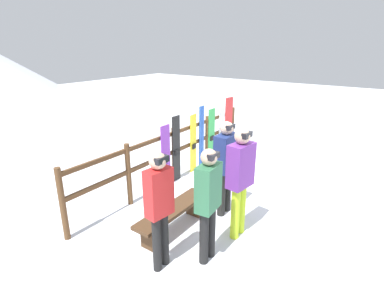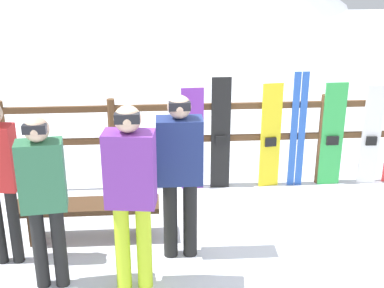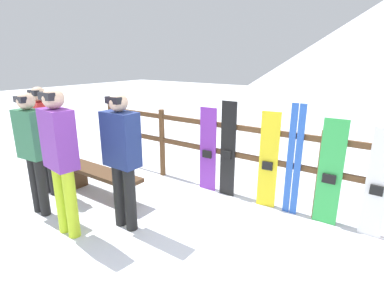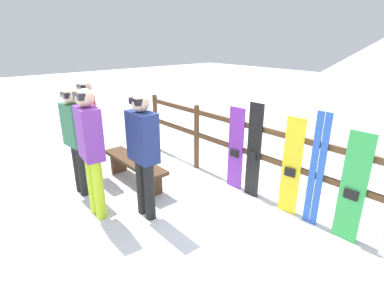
{
  "view_description": "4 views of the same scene",
  "coord_description": "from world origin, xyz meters",
  "px_view_note": "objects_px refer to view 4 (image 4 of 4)",
  "views": [
    {
      "loc": [
        -4.95,
        -2.41,
        3.0
      ],
      "look_at": [
        -0.33,
        0.9,
        1.1
      ],
      "focal_mm": 28.0,
      "sensor_mm": 36.0,
      "label": 1
    },
    {
      "loc": [
        -0.82,
        -4.9,
        3.15
      ],
      "look_at": [
        -0.4,
        1.0,
        0.86
      ],
      "focal_mm": 50.0,
      "sensor_mm": 36.0,
      "label": 2
    },
    {
      "loc": [
        2.13,
        -2.38,
        2.14
      ],
      "look_at": [
        -0.27,
        1.01,
        0.94
      ],
      "focal_mm": 28.0,
      "sensor_mm": 36.0,
      "label": 3
    },
    {
      "loc": [
        2.67,
        -1.97,
        2.43
      ],
      "look_at": [
        -0.45,
        0.72,
        0.96
      ],
      "focal_mm": 28.0,
      "sensor_mm": 36.0,
      "label": 4
    }
  ],
  "objects_px": {
    "person_plaid_green": "(75,135)",
    "person_red": "(89,121)",
    "snowboard_green": "(353,189)",
    "person_navy": "(143,149)",
    "snowboard_yellow": "(291,167)",
    "ski_pair_blue": "(317,171)",
    "snowboard_black_stripe": "(254,152)",
    "bench": "(134,165)",
    "person_purple": "(91,145)",
    "snowboard_purple": "(236,149)"
  },
  "relations": [
    {
      "from": "person_purple",
      "to": "snowboard_green",
      "type": "bearing_deg",
      "value": 39.67
    },
    {
      "from": "person_plaid_green",
      "to": "person_red",
      "type": "height_order",
      "value": "person_red"
    },
    {
      "from": "person_purple",
      "to": "person_navy",
      "type": "distance_m",
      "value": 0.7
    },
    {
      "from": "person_purple",
      "to": "snowboard_yellow",
      "type": "bearing_deg",
      "value": 50.78
    },
    {
      "from": "snowboard_purple",
      "to": "ski_pair_blue",
      "type": "xyz_separation_m",
      "value": [
        1.39,
        0.0,
        0.1
      ]
    },
    {
      "from": "snowboard_black_stripe",
      "to": "snowboard_green",
      "type": "xyz_separation_m",
      "value": [
        1.49,
        -0.0,
        -0.05
      ]
    },
    {
      "from": "person_red",
      "to": "bench",
      "type": "bearing_deg",
      "value": 27.76
    },
    {
      "from": "bench",
      "to": "ski_pair_blue",
      "type": "height_order",
      "value": "ski_pair_blue"
    },
    {
      "from": "snowboard_black_stripe",
      "to": "person_red",
      "type": "bearing_deg",
      "value": -145.95
    },
    {
      "from": "person_plaid_green",
      "to": "snowboard_yellow",
      "type": "distance_m",
      "value": 3.27
    },
    {
      "from": "snowboard_yellow",
      "to": "snowboard_green",
      "type": "relative_size",
      "value": 1.0
    },
    {
      "from": "person_purple",
      "to": "ski_pair_blue",
      "type": "bearing_deg",
      "value": 45.46
    },
    {
      "from": "person_navy",
      "to": "snowboard_black_stripe",
      "type": "height_order",
      "value": "person_navy"
    },
    {
      "from": "bench",
      "to": "person_navy",
      "type": "bearing_deg",
      "value": -21.84
    },
    {
      "from": "person_red",
      "to": "ski_pair_blue",
      "type": "height_order",
      "value": "person_red"
    },
    {
      "from": "person_navy",
      "to": "ski_pair_blue",
      "type": "height_order",
      "value": "person_navy"
    },
    {
      "from": "snowboard_purple",
      "to": "ski_pair_blue",
      "type": "height_order",
      "value": "ski_pair_blue"
    },
    {
      "from": "snowboard_black_stripe",
      "to": "snowboard_yellow",
      "type": "bearing_deg",
      "value": -0.01
    },
    {
      "from": "bench",
      "to": "snowboard_green",
      "type": "distance_m",
      "value": 3.35
    },
    {
      "from": "person_purple",
      "to": "person_red",
      "type": "xyz_separation_m",
      "value": [
        -1.3,
        0.52,
        -0.04
      ]
    },
    {
      "from": "person_plaid_green",
      "to": "ski_pair_blue",
      "type": "bearing_deg",
      "value": 35.36
    },
    {
      "from": "ski_pair_blue",
      "to": "snowboard_yellow",
      "type": "bearing_deg",
      "value": -179.45
    },
    {
      "from": "person_plaid_green",
      "to": "person_purple",
      "type": "bearing_deg",
      "value": -5.82
    },
    {
      "from": "person_purple",
      "to": "person_navy",
      "type": "bearing_deg",
      "value": 48.29
    },
    {
      "from": "bench",
      "to": "snowboard_yellow",
      "type": "relative_size",
      "value": 1.1
    },
    {
      "from": "snowboard_purple",
      "to": "ski_pair_blue",
      "type": "relative_size",
      "value": 0.88
    },
    {
      "from": "person_plaid_green",
      "to": "person_navy",
      "type": "bearing_deg",
      "value": 19.38
    },
    {
      "from": "snowboard_yellow",
      "to": "snowboard_green",
      "type": "distance_m",
      "value": 0.83
    },
    {
      "from": "snowboard_black_stripe",
      "to": "person_purple",
      "type": "bearing_deg",
      "value": -116.83
    },
    {
      "from": "person_plaid_green",
      "to": "snowboard_green",
      "type": "bearing_deg",
      "value": 31.36
    },
    {
      "from": "person_navy",
      "to": "snowboard_yellow",
      "type": "xyz_separation_m",
      "value": [
        1.27,
        1.61,
        -0.31
      ]
    },
    {
      "from": "snowboard_yellow",
      "to": "snowboard_purple",
      "type": "bearing_deg",
      "value": -180.0
    },
    {
      "from": "person_red",
      "to": "snowboard_yellow",
      "type": "bearing_deg",
      "value": 27.87
    },
    {
      "from": "person_red",
      "to": "snowboard_yellow",
      "type": "distance_m",
      "value": 3.46
    },
    {
      "from": "person_navy",
      "to": "person_plaid_green",
      "type": "height_order",
      "value": "person_navy"
    },
    {
      "from": "person_purple",
      "to": "snowboard_green",
      "type": "xyz_separation_m",
      "value": [
        2.57,
        2.13,
        -0.36
      ]
    },
    {
      "from": "snowboard_green",
      "to": "person_plaid_green",
      "type": "bearing_deg",
      "value": -148.64
    },
    {
      "from": "person_navy",
      "to": "person_plaid_green",
      "type": "xyz_separation_m",
      "value": [
        -1.26,
        -0.44,
        -0.01
      ]
    },
    {
      "from": "person_red",
      "to": "snowboard_green",
      "type": "relative_size",
      "value": 1.21
    },
    {
      "from": "bench",
      "to": "snowboard_green",
      "type": "relative_size",
      "value": 1.1
    },
    {
      "from": "snowboard_yellow",
      "to": "ski_pair_blue",
      "type": "bearing_deg",
      "value": 0.55
    },
    {
      "from": "person_red",
      "to": "snowboard_yellow",
      "type": "height_order",
      "value": "person_red"
    },
    {
      "from": "person_red",
      "to": "ski_pair_blue",
      "type": "xyz_separation_m",
      "value": [
        3.4,
        1.61,
        -0.25
      ]
    },
    {
      "from": "person_navy",
      "to": "bench",
      "type": "bearing_deg",
      "value": 158.16
    },
    {
      "from": "person_purple",
      "to": "person_navy",
      "type": "xyz_separation_m",
      "value": [
        0.47,
        0.52,
        -0.05
      ]
    },
    {
      "from": "bench",
      "to": "person_red",
      "type": "height_order",
      "value": "person_red"
    },
    {
      "from": "person_plaid_green",
      "to": "snowboard_black_stripe",
      "type": "relative_size",
      "value": 1.13
    },
    {
      "from": "bench",
      "to": "person_purple",
      "type": "distance_m",
      "value": 1.3
    },
    {
      "from": "person_plaid_green",
      "to": "snowboard_yellow",
      "type": "bearing_deg",
      "value": 38.99
    },
    {
      "from": "person_navy",
      "to": "snowboard_yellow",
      "type": "bearing_deg",
      "value": 51.63
    }
  ]
}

